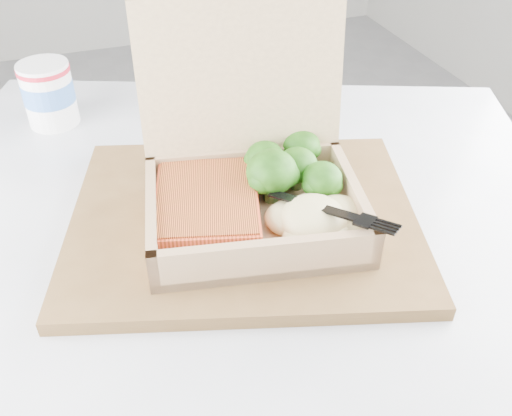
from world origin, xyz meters
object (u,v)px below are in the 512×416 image
object	(u,v)px
cafe_table	(232,353)
paper_cup	(48,92)
takeout_container	(250,169)
serving_tray	(244,219)

from	to	relation	value
cafe_table	paper_cup	size ratio (longest dim) A/B	11.24
takeout_container	paper_cup	distance (m)	0.35
paper_cup	cafe_table	bearing A→B (deg)	-64.44
cafe_table	serving_tray	bearing A→B (deg)	41.70
paper_cup	takeout_container	bearing A→B (deg)	-57.22
serving_tray	paper_cup	world-z (taller)	paper_cup
serving_tray	takeout_container	distance (m)	0.06
serving_tray	paper_cup	bearing A→B (deg)	120.78
cafe_table	takeout_container	distance (m)	0.25
takeout_container	paper_cup	bearing A→B (deg)	133.30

